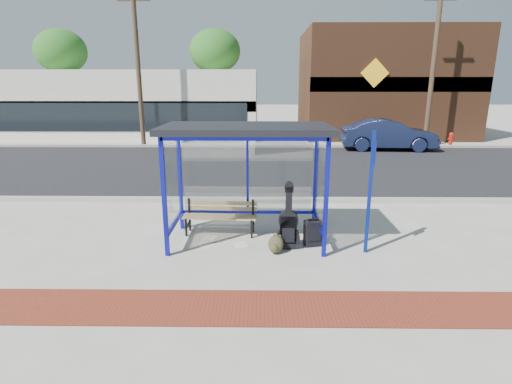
{
  "coord_description": "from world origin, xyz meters",
  "views": [
    {
      "loc": [
        0.3,
        -7.84,
        3.18
      ],
      "look_at": [
        0.19,
        0.2,
        1.02
      ],
      "focal_mm": 28.0,
      "sensor_mm": 36.0,
      "label": 1
    }
  ],
  "objects_px": {
    "bench": "(220,215)",
    "fire_hydrant": "(451,139)",
    "guitar_bag": "(288,226)",
    "backpack": "(276,245)",
    "parked_car": "(388,135)",
    "suitcase": "(313,233)"
  },
  "relations": [
    {
      "from": "bench",
      "to": "parked_car",
      "type": "height_order",
      "value": "parked_car"
    },
    {
      "from": "bench",
      "to": "guitar_bag",
      "type": "relative_size",
      "value": 1.25
    },
    {
      "from": "backpack",
      "to": "fire_hydrant",
      "type": "relative_size",
      "value": 0.48
    },
    {
      "from": "backpack",
      "to": "parked_car",
      "type": "relative_size",
      "value": 0.08
    },
    {
      "from": "suitcase",
      "to": "backpack",
      "type": "relative_size",
      "value": 1.6
    },
    {
      "from": "suitcase",
      "to": "parked_car",
      "type": "bearing_deg",
      "value": 52.71
    },
    {
      "from": "bench",
      "to": "backpack",
      "type": "distance_m",
      "value": 1.61
    },
    {
      "from": "guitar_bag",
      "to": "backpack",
      "type": "xyz_separation_m",
      "value": [
        -0.26,
        -0.22,
        -0.3
      ]
    },
    {
      "from": "guitar_bag",
      "to": "parked_car",
      "type": "height_order",
      "value": "parked_car"
    },
    {
      "from": "bench",
      "to": "fire_hydrant",
      "type": "distance_m",
      "value": 17.02
    },
    {
      "from": "backpack",
      "to": "fire_hydrant",
      "type": "xyz_separation_m",
      "value": [
        9.8,
        14.07,
        0.23
      ]
    },
    {
      "from": "guitar_bag",
      "to": "fire_hydrant",
      "type": "bearing_deg",
      "value": 56.49
    },
    {
      "from": "guitar_bag",
      "to": "backpack",
      "type": "height_order",
      "value": "guitar_bag"
    },
    {
      "from": "guitar_bag",
      "to": "suitcase",
      "type": "bearing_deg",
      "value": 18.95
    },
    {
      "from": "guitar_bag",
      "to": "fire_hydrant",
      "type": "height_order",
      "value": "guitar_bag"
    },
    {
      "from": "guitar_bag",
      "to": "suitcase",
      "type": "distance_m",
      "value": 0.58
    },
    {
      "from": "bench",
      "to": "suitcase",
      "type": "xyz_separation_m",
      "value": [
        1.95,
        -0.68,
        -0.16
      ]
    },
    {
      "from": "bench",
      "to": "backpack",
      "type": "bearing_deg",
      "value": -38.46
    },
    {
      "from": "backpack",
      "to": "parked_car",
      "type": "xyz_separation_m",
      "value": [
        6.08,
        12.88,
        0.59
      ]
    },
    {
      "from": "suitcase",
      "to": "parked_car",
      "type": "xyz_separation_m",
      "value": [
        5.32,
        12.49,
        0.5
      ]
    },
    {
      "from": "guitar_bag",
      "to": "suitcase",
      "type": "xyz_separation_m",
      "value": [
        0.51,
        0.17,
        -0.21
      ]
    },
    {
      "from": "bench",
      "to": "fire_hydrant",
      "type": "height_order",
      "value": "bench"
    }
  ]
}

